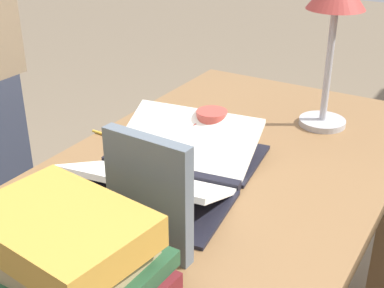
% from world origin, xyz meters
% --- Properties ---
extents(reading_desk, '(1.30, 0.72, 0.73)m').
position_xyz_m(reading_desk, '(0.00, 0.00, 0.63)').
color(reading_desk, brown).
rests_on(reading_desk, ground_plane).
extents(open_book, '(0.48, 0.40, 0.09)m').
position_xyz_m(open_book, '(0.06, -0.07, 0.75)').
color(open_book, black).
rests_on(open_book, reading_desk).
extents(book_stack_tall, '(0.22, 0.30, 0.16)m').
position_xyz_m(book_stack_tall, '(0.47, 0.01, 0.81)').
color(book_stack_tall, brown).
rests_on(book_stack_tall, reading_desk).
extents(book_standing_upright, '(0.03, 0.17, 0.22)m').
position_xyz_m(book_standing_upright, '(0.30, 0.04, 0.84)').
color(book_standing_upright, slate).
rests_on(book_standing_upright, reading_desk).
extents(reading_lamp, '(0.14, 0.14, 0.40)m').
position_xyz_m(reading_lamp, '(-0.38, 0.13, 1.04)').
color(reading_lamp, '#ADADB2').
rests_on(reading_lamp, reading_desk).
extents(coffee_mug, '(0.10, 0.08, 0.09)m').
position_xyz_m(coffee_mug, '(-0.12, -0.07, 0.77)').
color(coffee_mug, '#B74238').
rests_on(coffee_mug, reading_desk).
extents(pencil, '(0.01, 0.15, 0.01)m').
position_xyz_m(pencil, '(-0.03, -0.30, 0.73)').
color(pencil, gold).
rests_on(pencil, reading_desk).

